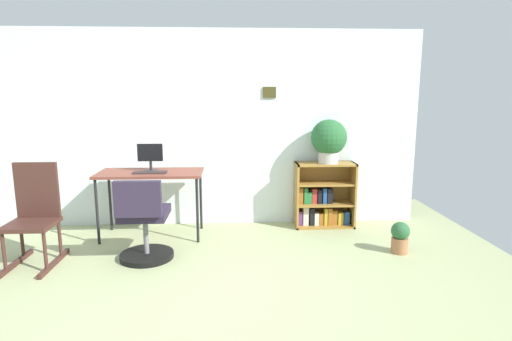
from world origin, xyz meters
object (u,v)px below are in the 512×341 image
bookshelf_low (322,198)px  potted_plant_on_shelf (329,139)px  keyboard (150,172)px  rocking_chair (34,214)px  monitor (150,156)px  potted_plant_floor (400,237)px  office_chair (144,225)px  desk (150,177)px

bookshelf_low → potted_plant_on_shelf: size_ratio=1.51×
keyboard → rocking_chair: (-0.97, -0.62, -0.27)m
monitor → bookshelf_low: bearing=6.6°
rocking_chair → potted_plant_floor: 3.56m
monitor → potted_plant_floor: bearing=-14.9°
keyboard → potted_plant_on_shelf: 2.07m
monitor → keyboard: monitor is taller
keyboard → potted_plant_on_shelf: (2.02, 0.32, 0.31)m
office_chair → potted_plant_on_shelf: potted_plant_on_shelf is taller
potted_plant_on_shelf → rocking_chair: bearing=-162.7°
potted_plant_on_shelf → keyboard: bearing=-171.1°
office_chair → bookshelf_low: bearing=27.2°
keyboard → potted_plant_floor: 2.70m
bookshelf_low → potted_plant_on_shelf: 0.72m
keyboard → potted_plant_floor: bearing=-12.3°
monitor → rocking_chair: 1.28m
potted_plant_floor → office_chair: bearing=-178.4°
desk → monitor: (-0.00, 0.05, 0.23)m
keyboard → office_chair: 0.75m
monitor → keyboard: size_ratio=0.85×
desk → bookshelf_low: bookshelf_low is taller
desk → rocking_chair: 1.20m
monitor → potted_plant_floor: 2.79m
rocking_chair → potted_plant_on_shelf: potted_plant_on_shelf is taller
potted_plant_on_shelf → potted_plant_floor: size_ratio=1.60×
rocking_chair → potted_plant_on_shelf: bearing=17.3°
rocking_chair → potted_plant_floor: size_ratio=2.96×
monitor → office_chair: 0.94m
rocking_chair → potted_plant_on_shelf: (2.99, 0.93, 0.59)m
office_chair → rocking_chair: rocking_chair is taller
monitor → desk: bearing=-87.3°
bookshelf_low → potted_plant_floor: bookshelf_low is taller
monitor → bookshelf_low: (2.00, 0.23, -0.56)m
bookshelf_low → potted_plant_on_shelf: potted_plant_on_shelf is taller
office_chair → potted_plant_floor: size_ratio=2.56×
monitor → rocking_chair: monitor is taller
desk → potted_plant_floor: bearing=-13.8°
desk → potted_plant_floor: 2.72m
rocking_chair → potted_plant_on_shelf: size_ratio=1.85×
keyboard → rocking_chair: 1.18m
potted_plant_on_shelf → potted_plant_floor: potted_plant_on_shelf is taller
keyboard → bookshelf_low: bookshelf_low is taller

